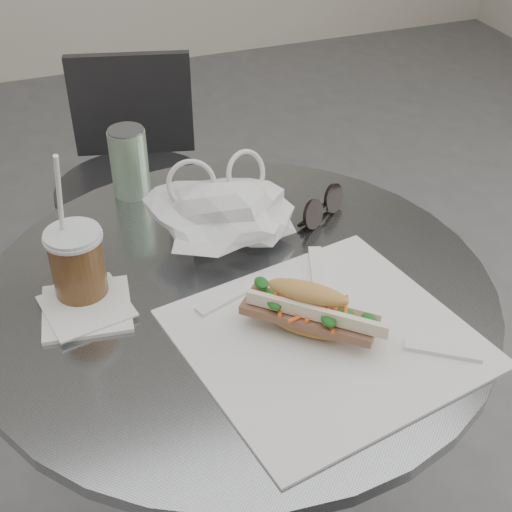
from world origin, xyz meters
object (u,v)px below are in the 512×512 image
object	(u,v)px
banh_mi	(308,310)
drink_can	(129,162)
cafe_table	(240,413)
chair_far	(140,225)
sunglasses	(322,208)
iced_coffee	(78,263)

from	to	relation	value
banh_mi	drink_can	distance (m)	0.46
cafe_table	chair_far	bearing A→B (deg)	89.66
chair_far	sunglasses	size ratio (longest dim) A/B	7.14
banh_mi	iced_coffee	size ratio (longest dim) A/B	0.92
banh_mi	iced_coffee	bearing A→B (deg)	-171.84
cafe_table	banh_mi	world-z (taller)	banh_mi
iced_coffee	sunglasses	world-z (taller)	iced_coffee
iced_coffee	sunglasses	distance (m)	0.42
sunglasses	chair_far	bearing A→B (deg)	73.07
cafe_table	sunglasses	xyz separation A→B (m)	(0.19, 0.12, 0.29)
banh_mi	drink_can	bearing A→B (deg)	150.41
banh_mi	drink_can	size ratio (longest dim) A/B	1.77
banh_mi	sunglasses	bearing A→B (deg)	103.91
chair_far	banh_mi	size ratio (longest dim) A/B	3.43
sunglasses	iced_coffee	bearing A→B (deg)	156.70
cafe_table	iced_coffee	world-z (taller)	iced_coffee
banh_mi	cafe_table	bearing A→B (deg)	156.76
banh_mi	iced_coffee	world-z (taller)	iced_coffee
chair_far	iced_coffee	size ratio (longest dim) A/B	3.17
sunglasses	drink_can	distance (m)	0.34
cafe_table	chair_far	xyz separation A→B (m)	(0.00, 0.81, -0.13)
cafe_table	drink_can	xyz separation A→B (m)	(-0.09, 0.31, 0.34)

